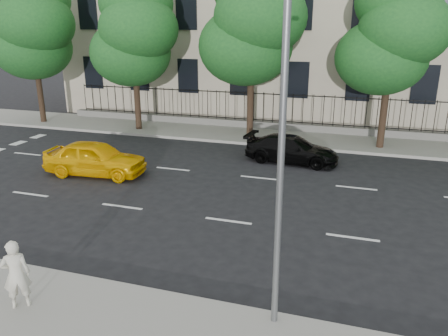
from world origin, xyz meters
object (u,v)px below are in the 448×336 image
Objects in this scene: street_light at (289,84)px; woman_near at (16,274)px; yellow_taxi at (95,158)px; black_sedan at (292,149)px.

street_light reaches higher than woman_near.
black_sedan is at bearing -65.58° from yellow_taxi.
woman_near is at bearing 168.46° from black_sedan.
yellow_taxi is 2.66× the size of woman_near.
black_sedan is (-1.57, 11.44, -4.51)m from street_light.
woman_near is (-5.59, -1.76, -4.18)m from street_light.
woman_near is at bearing -161.64° from yellow_taxi.
yellow_taxi is at bearing 142.96° from street_light.
woman_near reaches higher than yellow_taxi.
street_light is 12.54m from yellow_taxi.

